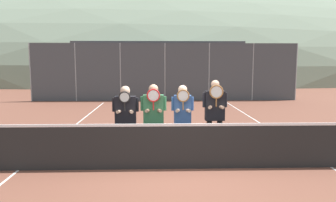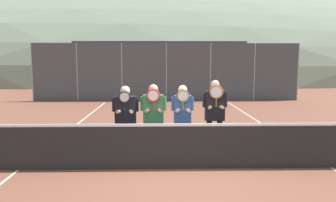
# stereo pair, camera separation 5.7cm
# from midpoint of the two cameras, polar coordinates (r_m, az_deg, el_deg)

# --- Properties ---
(ground_plane) EXTENTS (120.00, 120.00, 0.00)m
(ground_plane) POSITION_cam_midpoint_polar(r_m,az_deg,el_deg) (7.22, 1.74, -11.73)
(ground_plane) COLOR brown
(hill_distant) EXTENTS (140.31, 77.95, 27.28)m
(hill_distant) POSITION_cam_midpoint_polar(r_m,az_deg,el_deg) (64.72, -1.03, 5.14)
(hill_distant) COLOR slate
(hill_distant) RESTS_ON ground_plane
(clubhouse_building) EXTENTS (11.99, 5.50, 3.61)m
(clubhouse_building) POSITION_cam_midpoint_polar(r_m,az_deg,el_deg) (25.43, -1.33, 6.05)
(clubhouse_building) COLOR #9EA3A8
(clubhouse_building) RESTS_ON ground_plane
(fence_back) EXTENTS (15.21, 0.06, 3.27)m
(fence_back) POSITION_cam_midpoint_polar(r_m,az_deg,el_deg) (18.69, -0.21, 5.04)
(fence_back) COLOR gray
(fence_back) RESTS_ON ground_plane
(tennis_net) EXTENTS (9.12, 0.09, 1.10)m
(tennis_net) POSITION_cam_midpoint_polar(r_m,az_deg,el_deg) (7.07, 1.75, -7.79)
(tennis_net) COLOR gray
(tennis_net) RESTS_ON ground_plane
(court_line_left_sideline) EXTENTS (0.05, 16.00, 0.01)m
(court_line_left_sideline) POSITION_cam_midpoint_polar(r_m,az_deg,el_deg) (10.54, -18.03, -5.98)
(court_line_left_sideline) COLOR white
(court_line_left_sideline) RESTS_ON ground_plane
(court_line_right_sideline) EXTENTS (0.05, 16.00, 0.01)m
(court_line_right_sideline) POSITION_cam_midpoint_polar(r_m,az_deg,el_deg) (10.78, 19.22, -5.74)
(court_line_right_sideline) COLOR white
(court_line_right_sideline) RESTS_ON ground_plane
(player_leftmost) EXTENTS (0.62, 0.34, 1.74)m
(player_leftmost) POSITION_cam_midpoint_polar(r_m,az_deg,el_deg) (7.80, -7.20, -2.44)
(player_leftmost) COLOR black
(player_leftmost) RESTS_ON ground_plane
(player_center_left) EXTENTS (0.61, 0.34, 1.77)m
(player_center_left) POSITION_cam_midpoint_polar(r_m,az_deg,el_deg) (7.72, -2.34, -2.33)
(player_center_left) COLOR black
(player_center_left) RESTS_ON ground_plane
(player_center_right) EXTENTS (0.54, 0.34, 1.74)m
(player_center_right) POSITION_cam_midpoint_polar(r_m,az_deg,el_deg) (7.87, 2.74, -2.41)
(player_center_right) COLOR white
(player_center_right) RESTS_ON ground_plane
(player_rightmost) EXTENTS (0.59, 0.34, 1.86)m
(player_rightmost) POSITION_cam_midpoint_polar(r_m,az_deg,el_deg) (7.94, 8.36, -1.88)
(player_rightmost) COLOR black
(player_rightmost) RESTS_ON ground_plane
(car_far_left) EXTENTS (4.25, 2.07, 1.89)m
(car_far_left) POSITION_cam_midpoint_polar(r_m,az_deg,el_deg) (21.20, -13.06, 3.27)
(car_far_left) COLOR slate
(car_far_left) RESTS_ON ground_plane
(car_left_of_center) EXTENTS (4.46, 2.00, 1.70)m
(car_left_of_center) POSITION_cam_midpoint_polar(r_m,az_deg,el_deg) (20.93, 1.10, 3.19)
(car_left_of_center) COLOR #285638
(car_left_of_center) RESTS_ON ground_plane
(car_center) EXTENTS (4.32, 1.99, 1.75)m
(car_center) POSITION_cam_midpoint_polar(r_m,az_deg,el_deg) (21.87, 14.91, 3.18)
(car_center) COLOR #B2B7BC
(car_center) RESTS_ON ground_plane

